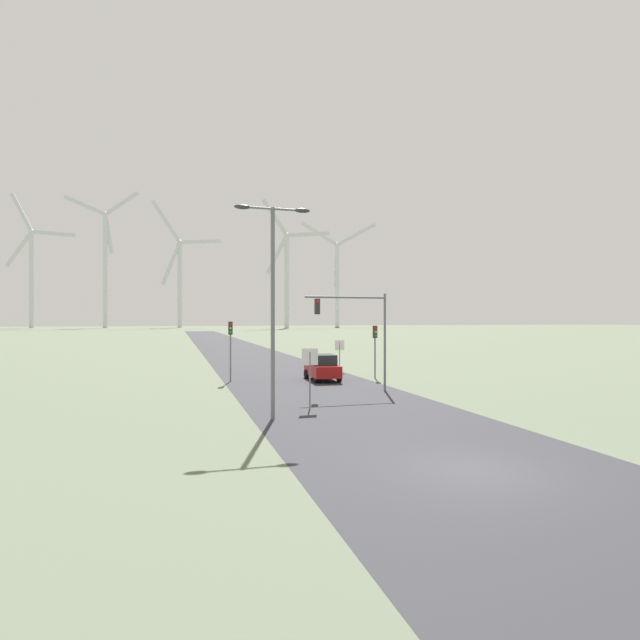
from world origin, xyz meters
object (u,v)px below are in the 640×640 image
Objects in this scene: wind_turbine_far_left at (32,268)px; stop_sign_near at (310,367)px; car_approaching at (322,367)px; traffic_light_mast_overhead at (357,321)px; streetlamp at (273,284)px; wind_turbine_far_right at (337,275)px; stop_sign_far at (340,350)px; wind_turbine_right at (287,270)px; traffic_light_post_near_right at (375,340)px; traffic_light_post_near_left at (230,338)px; wind_turbine_left at (105,260)px; wind_turbine_center at (180,273)px.

stop_sign_near is at bearing -73.52° from wind_turbine_far_left.
stop_sign_near is 11.15m from car_approaching.
traffic_light_mast_overhead is 6.85m from car_approaching.
streetlamp is 250.40m from wind_turbine_far_right.
stop_sign_far is 0.04× the size of wind_turbine_right.
car_approaching is at bearing 64.60° from streetlamp.
traffic_light_post_near_left is at bearing 175.61° from traffic_light_post_near_right.
wind_turbine_right reaches higher than car_approaching.
wind_turbine_right is 1.03× the size of wind_turbine_far_right.
wind_turbine_right reaches higher than stop_sign_far.
traffic_light_mast_overhead is at bearing 45.85° from streetlamp.
traffic_light_post_near_left is 0.06× the size of wind_turbine_left.
traffic_light_post_near_left is (-9.21, -3.96, 1.23)m from stop_sign_far.
wind_turbine_far_right is at bearing 43.28° from wind_turbine_right.
stop_sign_far is at bearing 63.05° from streetlamp.
traffic_light_post_near_right is at bearing 53.74° from stop_sign_near.
streetlamp reaches higher than traffic_light_post_near_left.
wind_turbine_center reaches higher than stop_sign_near.
wind_turbine_far_left is at bearing 106.66° from traffic_light_post_near_left.
traffic_light_mast_overhead reaches higher than stop_sign_far.
wind_turbine_left reaches higher than traffic_light_mast_overhead.
stop_sign_near is at bearing -132.46° from traffic_light_mast_overhead.
wind_turbine_far_left reaches higher than traffic_light_mast_overhead.
wind_turbine_far_right is (150.28, -9.28, -0.23)m from wind_turbine_far_left.
stop_sign_near is 0.69× the size of car_approaching.
wind_turbine_far_right reaches higher than stop_sign_far.
traffic_light_post_near_left is 9.69m from traffic_light_mast_overhead.
wind_turbine_left is at bearing -12.59° from wind_turbine_far_left.
traffic_light_post_near_left reaches higher than traffic_light_post_near_right.
stop_sign_near is at bearing 42.40° from streetlamp.
wind_turbine_right is (81.54, -35.03, -6.20)m from wind_turbine_left.
car_approaching is at bearing -71.99° from wind_turbine_far_left.
traffic_light_post_near_right is 231.94m from wind_turbine_left.
streetlamp is 2.19× the size of car_approaching.
stop_sign_near is 16.73m from stop_sign_far.
traffic_light_post_near_left is 10.39m from traffic_light_post_near_right.
wind_turbine_far_right reaches higher than traffic_light_post_near_right.
wind_turbine_left is at bearing 174.35° from wind_turbine_center.
traffic_light_post_near_left is 243.44m from wind_turbine_far_left.
streetlamp is 19.88m from stop_sign_far.
wind_turbine_far_left reaches higher than stop_sign_far.
car_approaching is 0.07× the size of wind_turbine_far_left.
wind_turbine_right is at bearing 77.92° from stop_sign_near.
wind_turbine_left is at bearing 101.58° from stop_sign_far.
traffic_light_mast_overhead is at bearing -46.13° from traffic_light_post_near_left.
stop_sign_near is 233.83m from wind_turbine_center.
stop_sign_far is at bearing 66.64° from stop_sign_near.
stop_sign_far is 218.82m from wind_turbine_center.
traffic_light_post_near_right is 7.30m from traffic_light_mast_overhead.
traffic_light_mast_overhead is at bearing -107.91° from wind_turbine_far_right.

